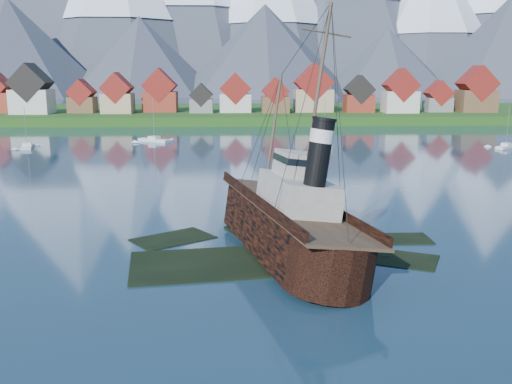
{
  "coord_description": "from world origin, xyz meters",
  "views": [
    {
      "loc": [
        -2.44,
        -51.96,
        17.31
      ],
      "look_at": [
        -0.25,
        6.0,
        5.0
      ],
      "focal_mm": 40.0,
      "sensor_mm": 36.0,
      "label": 1
    }
  ],
  "objects_px": {
    "tugboat_wreck": "(283,218)",
    "sailboat_f": "(27,147)",
    "sailboat_e": "(324,139)",
    "sailboat_c": "(154,141)",
    "sailboat_d": "(506,147)"
  },
  "relations": [
    {
      "from": "tugboat_wreck",
      "to": "sailboat_f",
      "type": "relative_size",
      "value": 3.11
    },
    {
      "from": "sailboat_c",
      "to": "tugboat_wreck",
      "type": "bearing_deg",
      "value": -130.34
    },
    {
      "from": "sailboat_d",
      "to": "sailboat_f",
      "type": "distance_m",
      "value": 110.44
    },
    {
      "from": "sailboat_f",
      "to": "sailboat_c",
      "type": "bearing_deg",
      "value": 5.99
    },
    {
      "from": "tugboat_wreck",
      "to": "sailboat_c",
      "type": "distance_m",
      "value": 92.4
    },
    {
      "from": "tugboat_wreck",
      "to": "sailboat_e",
      "type": "height_order",
      "value": "tugboat_wreck"
    },
    {
      "from": "sailboat_d",
      "to": "sailboat_f",
      "type": "xyz_separation_m",
      "value": [
        -110.33,
        4.86,
        -0.01
      ]
    },
    {
      "from": "sailboat_f",
      "to": "tugboat_wreck",
      "type": "bearing_deg",
      "value": -70.84
    },
    {
      "from": "sailboat_c",
      "to": "sailboat_e",
      "type": "bearing_deg",
      "value": -52.59
    },
    {
      "from": "tugboat_wreck",
      "to": "sailboat_c",
      "type": "height_order",
      "value": "tugboat_wreck"
    },
    {
      "from": "sailboat_e",
      "to": "sailboat_f",
      "type": "relative_size",
      "value": 1.1
    },
    {
      "from": "sailboat_d",
      "to": "sailboat_f",
      "type": "relative_size",
      "value": 1.0
    },
    {
      "from": "sailboat_e",
      "to": "tugboat_wreck",
      "type": "bearing_deg",
      "value": -104.96
    },
    {
      "from": "sailboat_c",
      "to": "sailboat_d",
      "type": "height_order",
      "value": "sailboat_c"
    },
    {
      "from": "tugboat_wreck",
      "to": "sailboat_c",
      "type": "relative_size",
      "value": 2.69
    }
  ]
}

